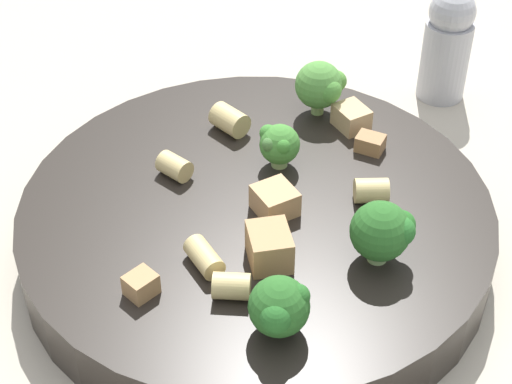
{
  "coord_description": "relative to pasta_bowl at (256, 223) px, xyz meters",
  "views": [
    {
      "loc": [
        0.19,
        -0.36,
        0.39
      ],
      "look_at": [
        0.0,
        0.0,
        0.05
      ],
      "focal_mm": 60.0,
      "sensor_mm": 36.0,
      "label": 1
    }
  ],
  "objects": [
    {
      "name": "chicken_chunk_3",
      "position": [
        0.01,
        0.0,
        0.02
      ],
      "size": [
        0.03,
        0.03,
        0.02
      ],
      "primitive_type": "cube",
      "rotation": [
        0.0,
        0.0,
        2.59
      ],
      "color": "tan",
      "rests_on": "pasta_bowl"
    },
    {
      "name": "broccoli_floret_0",
      "position": [
        -0.01,
        0.11,
        0.04
      ],
      "size": [
        0.04,
        0.03,
        0.04
      ],
      "color": "#93B766",
      "rests_on": "pasta_bowl"
    },
    {
      "name": "rigatoni_1",
      "position": [
        0.0,
        -0.06,
        0.02
      ],
      "size": [
        0.03,
        0.03,
        0.01
      ],
      "primitive_type": "cylinder",
      "rotation": [
        1.57,
        0.0,
        1.03
      ],
      "color": "#E0C67F",
      "rests_on": "pasta_bowl"
    },
    {
      "name": "rigatoni_2",
      "position": [
        0.03,
        -0.08,
        0.02
      ],
      "size": [
        0.03,
        0.02,
        0.02
      ],
      "primitive_type": "cylinder",
      "rotation": [
        1.57,
        0.0,
        2.0
      ],
      "color": "#E0C67F",
      "rests_on": "pasta_bowl"
    },
    {
      "name": "chicken_chunk_4",
      "position": [
        0.04,
        0.09,
        0.02
      ],
      "size": [
        0.02,
        0.01,
        0.01
      ],
      "primitive_type": "cube",
      "rotation": [
        0.0,
        0.0,
        0.05
      ],
      "color": "#A87A4C",
      "rests_on": "pasta_bowl"
    },
    {
      "name": "chicken_chunk_2",
      "position": [
        0.02,
        0.1,
        0.02
      ],
      "size": [
        0.03,
        0.03,
        0.02
      ],
      "primitive_type": "cube",
      "rotation": [
        0.0,
        0.0,
        2.59
      ],
      "color": "tan",
      "rests_on": "pasta_bowl"
    },
    {
      "name": "broccoli_floret_3",
      "position": [
        0.06,
        -0.09,
        0.04
      ],
      "size": [
        0.03,
        0.04,
        0.04
      ],
      "color": "#9EC175",
      "rests_on": "pasta_bowl"
    },
    {
      "name": "ground_plane",
      "position": [
        0.0,
        0.0,
        -0.02
      ],
      "size": [
        2.0,
        2.0,
        0.0
      ],
      "primitive_type": "plane",
      "color": "#BCB29E"
    },
    {
      "name": "pepper_shaker",
      "position": [
        0.05,
        0.23,
        0.02
      ],
      "size": [
        0.04,
        0.04,
        0.09
      ],
      "color": "#B2B2B7",
      "rests_on": "ground_plane"
    },
    {
      "name": "rigatoni_0",
      "position": [
        0.06,
        0.04,
        0.02
      ],
      "size": [
        0.03,
        0.02,
        0.02
      ],
      "primitive_type": "cylinder",
      "rotation": [
        1.57,
        0.0,
        2.1
      ],
      "color": "#E0C67F",
      "rests_on": "pasta_bowl"
    },
    {
      "name": "broccoli_floret_2",
      "position": [
        -0.01,
        0.04,
        0.03
      ],
      "size": [
        0.03,
        0.03,
        0.03
      ],
      "color": "#9EC175",
      "rests_on": "pasta_bowl"
    },
    {
      "name": "chicken_chunk_0",
      "position": [
        0.03,
        -0.04,
        0.03
      ],
      "size": [
        0.04,
        0.04,
        0.02
      ],
      "primitive_type": "cube",
      "rotation": [
        0.0,
        0.0,
        2.26
      ],
      "color": "tan",
      "rests_on": "pasta_bowl"
    },
    {
      "name": "chicken_chunk_1",
      "position": [
        -0.02,
        -0.1,
        0.02
      ],
      "size": [
        0.02,
        0.02,
        0.01
      ],
      "primitive_type": "cube",
      "rotation": [
        0.0,
        0.0,
        1.29
      ],
      "color": "tan",
      "rests_on": "pasta_bowl"
    },
    {
      "name": "rigatoni_4",
      "position": [
        -0.06,
        -0.0,
        0.02
      ],
      "size": [
        0.02,
        0.02,
        0.01
      ],
      "primitive_type": "cylinder",
      "rotation": [
        1.57,
        0.0,
        1.37
      ],
      "color": "#E0C67F",
      "rests_on": "pasta_bowl"
    },
    {
      "name": "broccoli_floret_1",
      "position": [
        0.09,
        -0.01,
        0.04
      ],
      "size": [
        0.04,
        0.04,
        0.04
      ],
      "color": "#9EC175",
      "rests_on": "pasta_bowl"
    },
    {
      "name": "rigatoni_3",
      "position": [
        -0.05,
        0.06,
        0.02
      ],
      "size": [
        0.03,
        0.02,
        0.02
      ],
      "primitive_type": "cylinder",
      "rotation": [
        1.57,
        0.0,
        1.27
      ],
      "color": "#E0C67F",
      "rests_on": "pasta_bowl"
    },
    {
      "name": "pasta_bowl",
      "position": [
        0.0,
        0.0,
        0.0
      ],
      "size": [
        0.3,
        0.3,
        0.04
      ],
      "color": "#28231E",
      "rests_on": "ground_plane"
    }
  ]
}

